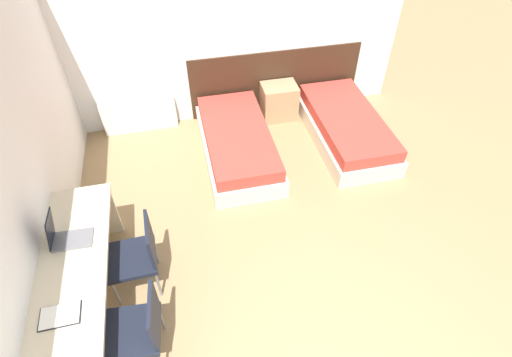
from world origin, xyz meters
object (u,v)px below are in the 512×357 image
Objects in this scene: bed_near_window at (238,143)px; chair_near_notebook at (139,328)px; nightstand at (279,101)px; bed_near_door at (346,128)px; laptop at (65,236)px; chair_near_laptop at (137,254)px.

chair_near_notebook is (-1.29, -2.47, 0.28)m from bed_near_window.
nightstand is 0.64× the size of chair_near_notebook.
bed_near_window is 2.80m from chair_near_notebook.
bed_near_window is 1.08m from nightstand.
laptop reaches higher than bed_near_door.
chair_near_laptop is at bearing -5.59° from laptop.
bed_near_window and bed_near_door have the same top height.
chair_near_notebook is at bearing -91.75° from chair_near_laptop.
chair_near_laptop is 1.00× the size of chair_near_notebook.
nightstand is 3.24m from chair_near_laptop.
chair_near_laptop is at bearing -129.86° from nightstand.
bed_near_window is 2.22× the size of chair_near_notebook.
chair_near_laptop and chair_near_notebook have the same top height.
bed_near_door is at bearing -43.75° from nightstand.
bed_near_door is 1.08m from nightstand.
chair_near_laptop is 0.65m from laptop.
laptop is at bearing -137.47° from nightstand.
nightstand reaches higher than bed_near_window.
bed_near_door is 3.78m from chair_near_notebook.
bed_near_window is 3.49× the size of nightstand.
nightstand is 1.52× the size of laptop.
bed_near_window is at bearing 180.00° from bed_near_door.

